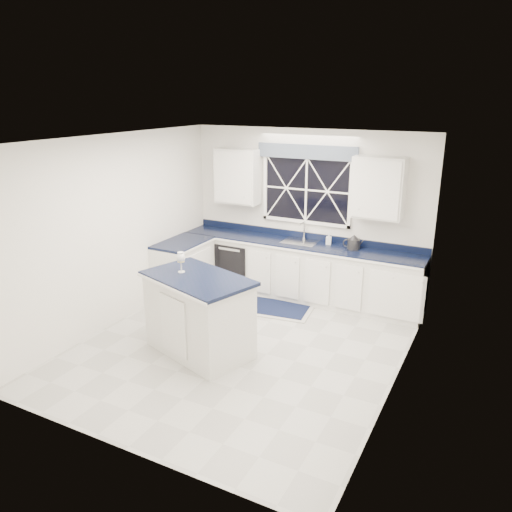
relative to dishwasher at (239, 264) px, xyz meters
The scene contains 13 objects.
ground 2.28m from the dishwasher, 60.57° to the right, with size 4.50×4.50×0.00m, color #B3B2AE.
back_wall 1.48m from the dishwasher, 15.26° to the left, with size 4.00×0.10×2.70m, color white.
base_cabinets 0.79m from the dishwasher, 12.13° to the right, with size 3.99×1.60×0.90m.
countertop 1.21m from the dishwasher, ahead, with size 3.98×0.64×0.04m, color black.
dishwasher is the anchor object (origin of this frame).
window 1.81m from the dishwasher, 12.95° to the left, with size 1.65×0.09×1.26m.
upper_cabinets 1.86m from the dishwasher, ahead, with size 3.10×0.34×0.90m.
faucet 1.31m from the dishwasher, 10.02° to the left, with size 0.05×0.20×0.30m.
island 2.37m from the dishwasher, 73.37° to the right, with size 1.58×1.23×1.04m.
rug 1.17m from the dishwasher, 32.95° to the right, with size 1.32×0.90×0.02m.
kettle 2.07m from the dishwasher, ahead, with size 0.30×0.25×0.22m.
wine_glass 2.40m from the dishwasher, 79.71° to the right, with size 0.11×0.11×0.27m.
soap_bottle 1.68m from the dishwasher, ahead, with size 0.08×0.08×0.18m, color silver.
Camera 1 is at (2.89, -5.16, 3.20)m, focal length 35.00 mm.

